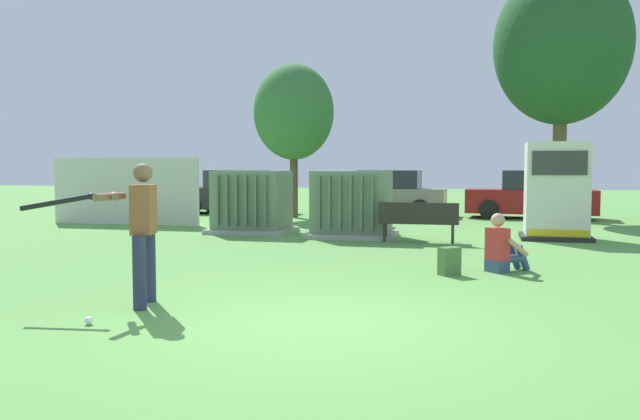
# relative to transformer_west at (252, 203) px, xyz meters

# --- Properties ---
(ground_plane) EXTENTS (96.00, 96.00, 0.00)m
(ground_plane) POSITION_rel_transformer_west_xyz_m (4.23, -9.12, -0.79)
(ground_plane) COLOR #5B9947
(fence_panel) EXTENTS (4.80, 0.12, 2.00)m
(fence_panel) POSITION_rel_transformer_west_xyz_m (-4.58, 1.38, 0.21)
(fence_panel) COLOR beige
(fence_panel) RESTS_ON ground
(transformer_west) EXTENTS (2.10, 1.70, 1.62)m
(transformer_west) POSITION_rel_transformer_west_xyz_m (0.00, 0.00, 0.00)
(transformer_west) COLOR #9E9B93
(transformer_west) RESTS_ON ground
(transformer_mid_west) EXTENTS (2.10, 1.70, 1.62)m
(transformer_mid_west) POSITION_rel_transformer_west_xyz_m (2.75, -0.38, 0.00)
(transformer_mid_west) COLOR #9E9B93
(transformer_mid_west) RESTS_ON ground
(generator_enclosure) EXTENTS (1.60, 1.40, 2.30)m
(generator_enclosure) POSITION_rel_transformer_west_xyz_m (7.54, 0.38, 0.35)
(generator_enclosure) COLOR #262626
(generator_enclosure) RESTS_ON ground
(park_bench) EXTENTS (1.81, 0.44, 0.92)m
(park_bench) POSITION_rel_transformer_west_xyz_m (4.45, -1.20, -0.25)
(park_bench) COLOR #2D2823
(park_bench) RESTS_ON ground
(batter) EXTENTS (1.60, 0.77, 1.74)m
(batter) POSITION_rel_transformer_west_xyz_m (1.85, -8.78, 0.19)
(batter) COLOR #282D4C
(batter) RESTS_ON ground
(sports_ball) EXTENTS (0.09, 0.09, 0.09)m
(sports_ball) POSITION_rel_transformer_west_xyz_m (1.82, -9.79, -0.74)
(sports_ball) COLOR white
(sports_ball) RESTS_ON ground
(seated_spectator) EXTENTS (0.76, 0.72, 0.96)m
(seated_spectator) POSITION_rel_transformer_west_xyz_m (6.19, -4.98, -0.41)
(seated_spectator) COLOR #384C75
(seated_spectator) RESTS_ON ground
(backpack) EXTENTS (0.38, 0.37, 0.44)m
(backpack) POSITION_rel_transformer_west_xyz_m (5.38, -5.52, -0.57)
(backpack) COLOR #4C723F
(backpack) RESTS_ON ground
(tree_left) EXTENTS (2.74, 2.74, 5.24)m
(tree_left) POSITION_rel_transformer_west_xyz_m (-0.47, 5.33, 2.81)
(tree_left) COLOR brown
(tree_left) RESTS_ON ground
(tree_center_left) EXTENTS (4.29, 4.29, 8.19)m
(tree_center_left) POSITION_rel_transformer_west_xyz_m (8.21, 6.37, 4.83)
(tree_center_left) COLOR brown
(tree_center_left) RESTS_ON ground
(parked_car_leftmost) EXTENTS (4.22, 1.97, 1.62)m
(parked_car_leftmost) POSITION_rel_transformer_west_xyz_m (-3.20, 6.66, -0.04)
(parked_car_leftmost) COLOR black
(parked_car_leftmost) RESTS_ON ground
(parked_car_left_of_center) EXTENTS (4.22, 1.95, 1.62)m
(parked_car_left_of_center) POSITION_rel_transformer_west_xyz_m (2.50, 6.94, -0.04)
(parked_car_left_of_center) COLOR gray
(parked_car_left_of_center) RESTS_ON ground
(parked_car_right_of_center) EXTENTS (4.32, 2.16, 1.62)m
(parked_car_right_of_center) POSITION_rel_transformer_west_xyz_m (7.44, 6.96, -0.04)
(parked_car_right_of_center) COLOR maroon
(parked_car_right_of_center) RESTS_ON ground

